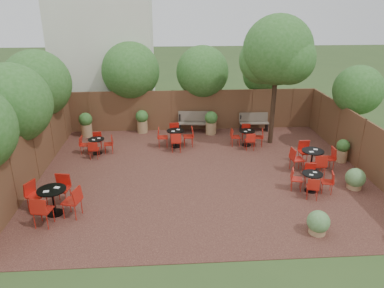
{
  "coord_description": "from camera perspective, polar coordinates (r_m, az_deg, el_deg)",
  "views": [
    {
      "loc": [
        -1.22,
        -12.27,
        6.08
      ],
      "look_at": [
        -0.36,
        0.5,
        1.0
      ],
      "focal_mm": 34.15,
      "sensor_mm": 36.0,
      "label": 1
    }
  ],
  "objects": [
    {
      "name": "park_bench_left",
      "position": [
        17.83,
        0.46,
        3.53
      ],
      "size": [
        1.65,
        0.66,
        1.0
      ],
      "rotation": [
        0.0,
        0.0,
        -0.09
      ],
      "color": "brown",
      "rests_on": "courtyard_paving"
    },
    {
      "name": "courtyard_tree",
      "position": [
        15.98,
        13.18,
        13.5
      ],
      "size": [
        2.98,
        2.91,
        5.57
      ],
      "rotation": [
        0.0,
        0.0,
        -0.21
      ],
      "color": "black",
      "rests_on": "courtyard_paving"
    },
    {
      "name": "low_shrubs",
      "position": [
        12.17,
        23.81,
        -8.5
      ],
      "size": [
        2.92,
        3.64,
        0.72
      ],
      "color": "#98754C",
      "rests_on": "courtyard_paving"
    },
    {
      "name": "courtyard_paving",
      "position": [
        13.74,
        1.63,
        -4.57
      ],
      "size": [
        12.0,
        10.0,
        0.02
      ],
      "primitive_type": "cube",
      "color": "#381C17",
      "rests_on": "ground"
    },
    {
      "name": "planters",
      "position": [
        16.99,
        -3.1,
        2.85
      ],
      "size": [
        11.33,
        4.59,
        1.15
      ],
      "color": "#98754C",
      "rests_on": "courtyard_paving"
    },
    {
      "name": "park_bench_right",
      "position": [
        18.28,
        9.63,
        3.47
      ],
      "size": [
        1.43,
        0.49,
        0.88
      ],
      "rotation": [
        0.0,
        0.0,
        -0.02
      ],
      "color": "brown",
      "rests_on": "courtyard_paving"
    },
    {
      "name": "fence_right",
      "position": [
        15.11,
        24.96,
        -0.1
      ],
      "size": [
        0.08,
        10.0,
        2.0
      ],
      "primitive_type": "cube",
      "color": "brown",
      "rests_on": "ground"
    },
    {
      "name": "overhang_foliage",
      "position": [
        15.38,
        -11.63,
        8.84
      ],
      "size": [
        15.61,
        10.9,
        2.8
      ],
      "color": "#2A5E1E",
      "rests_on": "ground"
    },
    {
      "name": "fence_back",
      "position": [
        18.04,
        0.17,
        5.3
      ],
      "size": [
        12.0,
        0.08,
        2.0
      ],
      "primitive_type": "cube",
      "color": "brown",
      "rests_on": "ground"
    },
    {
      "name": "bistro_tables",
      "position": [
        13.8,
        0.74,
        -2.38
      ],
      "size": [
        10.59,
        6.86,
        0.96
      ],
      "color": "black",
      "rests_on": "courtyard_paving"
    },
    {
      "name": "ground",
      "position": [
        13.74,
        1.63,
        -4.61
      ],
      "size": [
        80.0,
        80.0,
        0.0
      ],
      "primitive_type": "plane",
      "color": "#354F23",
      "rests_on": "ground"
    },
    {
      "name": "fence_left",
      "position": [
        14.11,
        -23.37,
        -1.32
      ],
      "size": [
        0.08,
        10.0,
        2.0
      ],
      "primitive_type": "cube",
      "color": "brown",
      "rests_on": "ground"
    },
    {
      "name": "neighbour_building",
      "position": [
        20.63,
        -13.47,
        15.31
      ],
      "size": [
        5.0,
        4.0,
        8.0
      ],
      "primitive_type": "cube",
      "color": "silver",
      "rests_on": "ground"
    }
  ]
}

